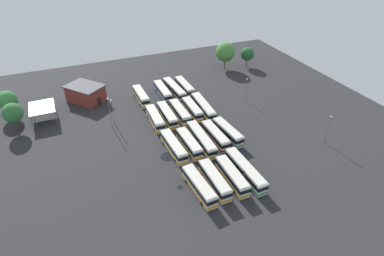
% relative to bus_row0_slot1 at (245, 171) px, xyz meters
% --- Properties ---
extents(ground_plane, '(125.54, 125.54, 0.00)m').
position_rel_bus_row0_slot1_xyz_m(ground_plane, '(22.75, 4.31, -1.86)').
color(ground_plane, '#28282B').
extents(bus_row0_slot1, '(14.60, 2.97, 3.51)m').
position_rel_bus_row0_slot1_xyz_m(bus_row0_slot1, '(0.00, 0.00, 0.00)').
color(bus_row0_slot1, silver).
rests_on(bus_row0_slot1, ground_plane).
extents(bus_row0_slot2, '(12.00, 2.73, 3.51)m').
position_rel_bus_row0_slot1_xyz_m(bus_row0_slot2, '(-0.45, 3.74, -0.00)').
color(bus_row0_slot2, silver).
rests_on(bus_row0_slot2, ground_plane).
extents(bus_row0_slot3, '(11.87, 2.74, 3.51)m').
position_rel_bus_row0_slot1_xyz_m(bus_row0_slot3, '(-0.14, 7.97, -0.00)').
color(bus_row0_slot3, silver).
rests_on(bus_row0_slot3, ground_plane).
extents(bus_row0_slot4, '(12.10, 3.46, 3.51)m').
position_rel_bus_row0_slot1_xyz_m(bus_row0_slot4, '(-0.56, 11.90, -0.00)').
color(bus_row0_slot4, silver).
rests_on(bus_row0_slot4, ground_plane).
extents(bus_row1_slot0, '(12.06, 3.69, 3.51)m').
position_rel_bus_row0_slot1_xyz_m(bus_row1_slot0, '(15.60, -3.72, -0.00)').
color(bus_row1_slot0, silver).
rests_on(bus_row1_slot0, ground_plane).
extents(bus_row1_slot1, '(11.99, 2.96, 3.51)m').
position_rel_bus_row0_slot1_xyz_m(bus_row1_slot1, '(15.36, 0.16, -0.00)').
color(bus_row1_slot1, silver).
rests_on(bus_row1_slot1, ground_plane).
extents(bus_row1_slot2, '(14.57, 2.78, 3.51)m').
position_rel_bus_row0_slot1_xyz_m(bus_row1_slot2, '(15.22, 4.28, 0.00)').
color(bus_row1_slot2, silver).
rests_on(bus_row1_slot2, ground_plane).
extents(bus_row1_slot3, '(11.56, 2.99, 3.51)m').
position_rel_bus_row0_slot1_xyz_m(bus_row1_slot3, '(14.77, 7.97, -0.00)').
color(bus_row1_slot3, silver).
rests_on(bus_row1_slot3, ground_plane).
extents(bus_row1_slot4, '(12.56, 3.21, 3.51)m').
position_rel_bus_row0_slot1_xyz_m(bus_row1_slot4, '(15.14, 12.10, -0.00)').
color(bus_row1_slot4, silver).
rests_on(bus_row1_slot4, ground_plane).
extents(bus_row2_slot0, '(14.64, 3.25, 3.51)m').
position_rel_bus_row0_slot1_xyz_m(bus_row2_slot0, '(30.69, -3.26, 0.00)').
color(bus_row2_slot0, silver).
rests_on(bus_row2_slot0, ground_plane).
extents(bus_row2_slot1, '(11.45, 2.78, 3.51)m').
position_rel_bus_row0_slot1_xyz_m(bus_row2_slot1, '(30.76, 0.39, -0.00)').
color(bus_row2_slot1, silver).
rests_on(bus_row2_slot1, ground_plane).
extents(bus_row2_slot2, '(12.24, 2.71, 3.51)m').
position_rel_bus_row0_slot1_xyz_m(bus_row2_slot2, '(30.48, 4.54, -0.00)').
color(bus_row2_slot2, silver).
rests_on(bus_row2_slot2, ground_plane).
extents(bus_row2_slot3, '(12.36, 2.75, 3.51)m').
position_rel_bus_row0_slot1_xyz_m(bus_row2_slot3, '(30.50, 8.57, -0.00)').
color(bus_row2_slot3, silver).
rests_on(bus_row2_slot3, ground_plane).
extents(bus_row2_slot4, '(11.94, 2.90, 3.51)m').
position_rel_bus_row0_slot1_xyz_m(bus_row2_slot4, '(29.96, 12.46, -0.00)').
color(bus_row2_slot4, silver).
rests_on(bus_row2_slot4, ground_plane).
extents(bus_row3_slot0, '(12.34, 2.78, 3.51)m').
position_rel_bus_row0_slot1_xyz_m(bus_row3_slot0, '(45.97, -3.08, -0.00)').
color(bus_row3_slot0, silver).
rests_on(bus_row3_slot0, ground_plane).
extents(bus_row3_slot1, '(14.68, 3.52, 3.51)m').
position_rel_bus_row0_slot1_xyz_m(bus_row3_slot1, '(45.62, 0.81, 0.00)').
color(bus_row3_slot1, silver).
rests_on(bus_row3_slot1, ground_plane).
extents(bus_row3_slot2, '(12.47, 2.70, 3.51)m').
position_rel_bus_row0_slot1_xyz_m(bus_row3_slot2, '(45.63, 4.98, -0.00)').
color(bus_row3_slot2, silver).
rests_on(bus_row3_slot2, ground_plane).
extents(bus_row3_slot4, '(11.63, 2.81, 3.51)m').
position_rel_bus_row0_slot1_xyz_m(bus_row3_slot4, '(45.15, 12.61, -0.00)').
color(bus_row3_slot4, silver).
rests_on(bus_row3_slot4, ground_plane).
extents(depot_building, '(14.03, 13.54, 5.43)m').
position_rel_bus_row0_slot1_xyz_m(depot_building, '(52.53, 29.17, 0.88)').
color(depot_building, maroon).
rests_on(depot_building, ground_plane).
extents(maintenance_shelter, '(9.43, 7.26, 4.25)m').
position_rel_bus_row0_slot1_xyz_m(maintenance_shelter, '(45.31, 42.35, 2.19)').
color(maintenance_shelter, slate).
rests_on(maintenance_shelter, ground_plane).
extents(lamp_post_far_corner, '(0.56, 0.28, 9.42)m').
position_rel_bus_row0_slot1_xyz_m(lamp_post_far_corner, '(33.12, 24.53, 3.27)').
color(lamp_post_far_corner, slate).
rests_on(lamp_post_far_corner, ground_plane).
extents(lamp_post_by_building, '(0.56, 0.28, 8.22)m').
position_rel_bus_row0_slot1_xyz_m(lamp_post_by_building, '(3.61, -26.81, 2.67)').
color(lamp_post_by_building, slate).
rests_on(lamp_post_by_building, ground_plane).
extents(lamp_post_near_entrance, '(0.56, 0.28, 7.97)m').
position_rel_bus_row0_slot1_xyz_m(lamp_post_near_entrance, '(34.69, 23.54, 2.54)').
color(lamp_post_near_entrance, slate).
rests_on(lamp_post_near_entrance, ground_plane).
extents(lamp_post_mid_lot, '(0.56, 0.28, 7.87)m').
position_rel_bus_row0_slot1_xyz_m(lamp_post_mid_lot, '(32.37, -19.22, 2.49)').
color(lamp_post_mid_lot, slate).
rests_on(lamp_post_mid_lot, ground_plane).
extents(tree_east_edge, '(5.43, 5.43, 7.98)m').
position_rel_bus_row0_slot1_xyz_m(tree_east_edge, '(57.59, -34.77, 3.39)').
color(tree_east_edge, brown).
rests_on(tree_east_edge, ground_plane).
extents(tree_northwest, '(5.73, 5.73, 8.31)m').
position_rel_bus_row0_slot1_xyz_m(tree_northwest, '(51.15, 51.52, 3.57)').
color(tree_northwest, brown).
rests_on(tree_northwest, ground_plane).
extents(tree_north_edge, '(5.56, 5.56, 8.51)m').
position_rel_bus_row0_slot1_xyz_m(tree_north_edge, '(41.85, 49.47, 3.85)').
color(tree_north_edge, brown).
rests_on(tree_north_edge, ground_plane).
extents(tree_west_edge, '(7.58, 7.58, 10.57)m').
position_rel_bus_row0_slot1_xyz_m(tree_west_edge, '(59.28, -25.58, 4.91)').
color(tree_west_edge, brown).
rests_on(tree_west_edge, ground_plane).
extents(puddle_front_lane, '(1.44, 1.44, 0.01)m').
position_rel_bus_row0_slot1_xyz_m(puddle_front_lane, '(2.44, 15.23, -1.85)').
color(puddle_front_lane, black).
rests_on(puddle_front_lane, ground_plane).
extents(puddle_between_rows, '(2.26, 2.26, 0.01)m').
position_rel_bus_row0_slot1_xyz_m(puddle_between_rows, '(-3.59, 9.99, -1.85)').
color(puddle_between_rows, black).
rests_on(puddle_between_rows, ground_plane).
extents(puddle_centre_drain, '(3.86, 3.86, 0.01)m').
position_rel_bus_row0_slot1_xyz_m(puddle_centre_drain, '(13.91, 14.13, -1.85)').
color(puddle_centre_drain, black).
rests_on(puddle_centre_drain, ground_plane).
extents(puddle_back_corner, '(3.87, 3.87, 0.01)m').
position_rel_bus_row0_slot1_xyz_m(puddle_back_corner, '(24.42, 6.59, -1.85)').
color(puddle_back_corner, black).
rests_on(puddle_back_corner, ground_plane).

